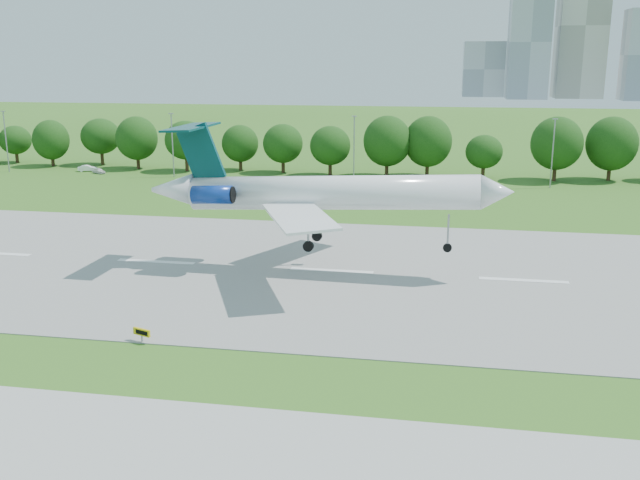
% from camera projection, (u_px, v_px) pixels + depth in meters
% --- Properties ---
extents(ground, '(600.00, 600.00, 0.00)m').
position_uv_depth(ground, '(31.00, 349.00, 56.12)').
color(ground, '#305B18').
rests_on(ground, ground).
extents(runway, '(400.00, 45.00, 0.08)m').
position_uv_depth(runway, '(156.00, 262.00, 79.96)').
color(runway, gray).
rests_on(runway, ground).
extents(tree_line, '(288.40, 8.40, 10.40)m').
position_uv_depth(tree_line, '(286.00, 141.00, 142.38)').
color(tree_line, '#382314').
rests_on(tree_line, ground).
extents(light_poles, '(175.90, 0.25, 12.19)m').
position_uv_depth(light_poles, '(261.00, 146.00, 133.22)').
color(light_poles, gray).
rests_on(light_poles, ground).
extents(skyline, '(127.00, 52.00, 80.00)m').
position_uv_depth(skyline, '(573.00, 44.00, 404.47)').
color(skyline, '#B2B2B7').
rests_on(skyline, ground).
extents(airliner, '(38.80, 28.31, 12.98)m').
position_uv_depth(airliner, '(314.00, 191.00, 74.84)').
color(airliner, white).
rests_on(airliner, ground).
extents(taxi_sign_right, '(1.64, 0.74, 1.18)m').
position_uv_depth(taxi_sign_right, '(142.00, 332.00, 57.19)').
color(taxi_sign_right, gray).
rests_on(taxi_sign_right, ground).
extents(service_vehicle_a, '(4.02, 2.52, 1.25)m').
position_uv_depth(service_vehicle_a, '(88.00, 168.00, 144.35)').
color(service_vehicle_a, white).
rests_on(service_vehicle_a, ground).
extents(service_vehicle_b, '(3.36, 2.63, 1.07)m').
position_uv_depth(service_vehicle_b, '(99.00, 171.00, 141.66)').
color(service_vehicle_b, silver).
rests_on(service_vehicle_b, ground).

